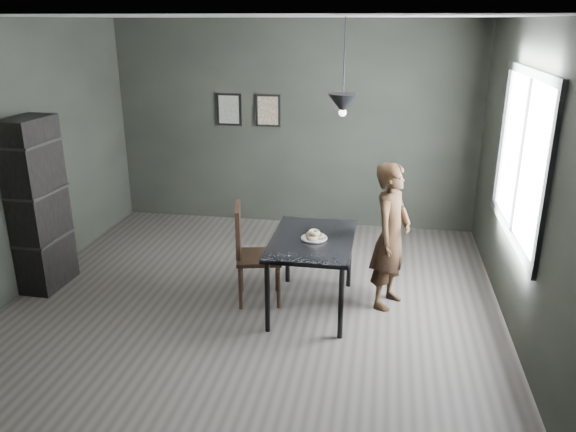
% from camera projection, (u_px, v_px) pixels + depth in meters
% --- Properties ---
extents(ground, '(5.00, 5.00, 0.00)m').
position_uv_depth(ground, '(254.00, 302.00, 5.84)').
color(ground, '#34302D').
rests_on(ground, ground).
extents(back_wall, '(5.00, 0.10, 2.80)m').
position_uv_depth(back_wall, '(294.00, 125.00, 7.70)').
color(back_wall, black).
rests_on(back_wall, ground).
extents(ceiling, '(5.00, 5.00, 0.02)m').
position_uv_depth(ceiling, '(248.00, 16.00, 4.91)').
color(ceiling, silver).
rests_on(ceiling, ground).
extents(window_assembly, '(0.04, 1.96, 1.56)m').
position_uv_depth(window_assembly, '(521.00, 156.00, 5.09)').
color(window_assembly, white).
rests_on(window_assembly, ground).
extents(cafe_table, '(0.80, 1.20, 0.75)m').
position_uv_depth(cafe_table, '(312.00, 246.00, 5.52)').
color(cafe_table, black).
rests_on(cafe_table, ground).
extents(white_plate, '(0.23, 0.23, 0.01)m').
position_uv_depth(white_plate, '(314.00, 239.00, 5.46)').
color(white_plate, white).
rests_on(white_plate, cafe_table).
extents(donut_pile, '(0.20, 0.20, 0.09)m').
position_uv_depth(donut_pile, '(314.00, 235.00, 5.45)').
color(donut_pile, beige).
rests_on(donut_pile, white_plate).
extents(woman, '(0.54, 0.64, 1.49)m').
position_uv_depth(woman, '(391.00, 236.00, 5.56)').
color(woman, black).
rests_on(woman, ground).
extents(wood_chair, '(0.54, 0.54, 1.04)m').
position_uv_depth(wood_chair, '(250.00, 247.00, 5.69)').
color(wood_chair, black).
rests_on(wood_chair, ground).
extents(shelf_unit, '(0.36, 0.63, 1.85)m').
position_uv_depth(shelf_unit, '(38.00, 205.00, 5.92)').
color(shelf_unit, black).
rests_on(shelf_unit, ground).
extents(pendant_lamp, '(0.28, 0.28, 0.86)m').
position_uv_depth(pendant_lamp, '(343.00, 104.00, 5.11)').
color(pendant_lamp, black).
rests_on(pendant_lamp, ground).
extents(framed_print_left, '(0.34, 0.04, 0.44)m').
position_uv_depth(framed_print_left, '(229.00, 109.00, 7.75)').
color(framed_print_left, black).
rests_on(framed_print_left, ground).
extents(framed_print_right, '(0.34, 0.04, 0.44)m').
position_uv_depth(framed_print_right, '(268.00, 111.00, 7.66)').
color(framed_print_right, black).
rests_on(framed_print_right, ground).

